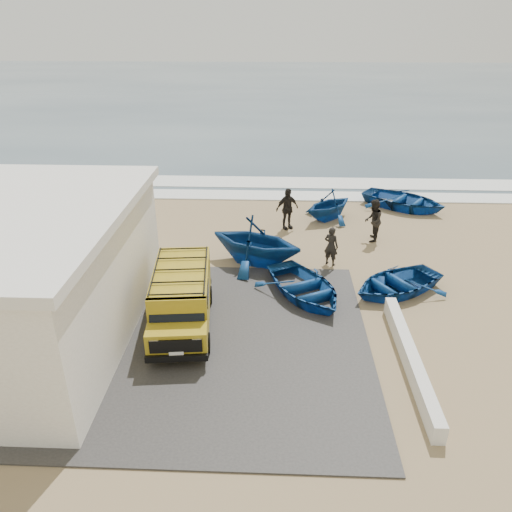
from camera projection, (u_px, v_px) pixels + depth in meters
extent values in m
plane|color=#998059|center=(245.00, 308.00, 17.48)|extent=(160.00, 160.00, 0.00)
cube|color=#3A3735|center=(178.00, 339.00, 15.75)|extent=(12.00, 10.00, 0.05)
cube|color=#385166|center=(270.00, 90.00, 67.80)|extent=(180.00, 88.00, 0.01)
cube|color=white|center=(258.00, 195.00, 28.25)|extent=(180.00, 1.60, 0.06)
cube|color=white|center=(260.00, 182.00, 30.50)|extent=(180.00, 2.20, 0.04)
cube|color=black|center=(133.00, 245.00, 16.03)|extent=(0.08, 0.70, 0.90)
cube|color=silver|center=(410.00, 358.00, 14.48)|extent=(0.35, 6.00, 0.55)
cube|color=#AE921A|center=(182.00, 291.00, 16.36)|extent=(2.12, 3.77, 1.53)
cube|color=#AE921A|center=(177.00, 340.00, 14.52)|extent=(1.84, 1.01, 0.83)
cube|color=black|center=(177.00, 310.00, 14.59)|extent=(1.64, 0.48, 0.66)
cube|color=black|center=(176.00, 346.00, 14.09)|extent=(1.50, 0.23, 0.42)
cube|color=black|center=(177.00, 358.00, 14.24)|extent=(1.80, 0.31, 0.20)
cube|color=black|center=(180.00, 269.00, 15.96)|extent=(2.00, 3.49, 0.06)
cylinder|color=black|center=(152.00, 345.00, 14.99)|extent=(0.27, 0.67, 0.65)
cylinder|color=black|center=(162.00, 296.00, 17.57)|extent=(0.27, 0.67, 0.65)
cylinder|color=black|center=(207.00, 343.00, 15.08)|extent=(0.27, 0.67, 0.65)
cylinder|color=black|center=(209.00, 295.00, 17.66)|extent=(0.27, 0.67, 0.65)
imported|color=navy|center=(304.00, 287.00, 18.01)|extent=(4.33, 4.79, 0.81)
imported|color=navy|center=(396.00, 283.00, 18.33)|extent=(4.56, 4.21, 0.77)
imported|color=navy|center=(256.00, 241.00, 20.17)|extent=(4.92, 4.64, 2.05)
imported|color=navy|center=(329.00, 204.00, 24.75)|extent=(3.88, 3.86, 1.55)
imported|color=navy|center=(404.00, 200.00, 26.29)|extent=(5.35, 5.04, 0.90)
imported|color=black|center=(331.00, 246.00, 20.18)|extent=(0.72, 0.64, 1.65)
imported|color=black|center=(373.00, 221.00, 22.28)|extent=(0.96, 1.10, 1.94)
imported|color=black|center=(287.00, 209.00, 23.56)|extent=(1.26, 0.99, 2.00)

